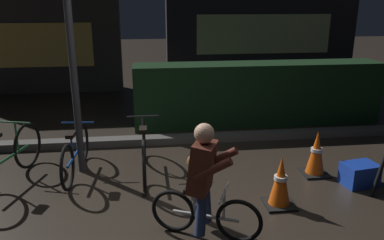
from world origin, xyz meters
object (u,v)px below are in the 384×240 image
at_px(traffic_cone_far, 316,154).
at_px(cyclist, 204,181).
at_px(blue_crate, 359,174).
at_px(parked_bike_left_mid, 6,158).
at_px(traffic_cone_near, 280,182).
at_px(parked_bike_center_right, 144,150).
at_px(closed_umbrella, 383,164).
at_px(parked_bike_center_left, 76,153).
at_px(street_post, 74,74).

xyz_separation_m(traffic_cone_far, cyclist, (-1.79, -1.28, 0.32)).
relative_size(blue_crate, cyclist, 0.35).
bearing_deg(parked_bike_left_mid, traffic_cone_near, -90.78).
height_order(parked_bike_center_right, closed_umbrella, closed_umbrella).
height_order(traffic_cone_far, cyclist, cyclist).
distance_m(parked_bike_center_right, traffic_cone_far, 2.42).
bearing_deg(closed_umbrella, parked_bike_center_right, 130.60).
distance_m(traffic_cone_near, closed_umbrella, 1.39).
xyz_separation_m(parked_bike_left_mid, traffic_cone_near, (3.43, -1.05, -0.05)).
bearing_deg(blue_crate, parked_bike_center_left, 168.21).
distance_m(blue_crate, closed_umbrella, 0.38).
xyz_separation_m(parked_bike_center_right, traffic_cone_near, (1.60, -1.09, -0.05)).
relative_size(parked_bike_center_right, blue_crate, 3.87).
bearing_deg(traffic_cone_far, closed_umbrella, -47.32).
height_order(parked_bike_left_mid, parked_bike_center_left, parked_bike_left_mid).
relative_size(traffic_cone_near, cyclist, 0.51).
bearing_deg(street_post, cyclist, -50.06).
distance_m(street_post, closed_umbrella, 4.17).
bearing_deg(closed_umbrella, traffic_cone_near, 154.36).
bearing_deg(parked_bike_center_left, closed_umbrella, -100.53).
xyz_separation_m(parked_bike_left_mid, parked_bike_center_right, (1.83, 0.04, 0.00)).
relative_size(traffic_cone_far, blue_crate, 1.47).
distance_m(parked_bike_left_mid, cyclist, 2.89).
relative_size(street_post, closed_umbrella, 3.35).
height_order(cyclist, closed_umbrella, cyclist).
distance_m(parked_bike_center_left, traffic_cone_near, 2.82).
height_order(street_post, cyclist, street_post).
relative_size(parked_bike_center_left, traffic_cone_far, 2.35).
bearing_deg(parked_bike_center_right, traffic_cone_far, -97.26).
xyz_separation_m(parked_bike_left_mid, blue_crate, (4.67, -0.65, -0.20)).
xyz_separation_m(parked_bike_left_mid, closed_umbrella, (4.81, -0.90, 0.05)).
xyz_separation_m(traffic_cone_far, closed_umbrella, (0.58, -0.63, 0.09)).
bearing_deg(closed_umbrella, traffic_cone_far, 100.83).
xyz_separation_m(traffic_cone_near, blue_crate, (1.24, 0.40, -0.16)).
height_order(street_post, traffic_cone_near, street_post).
distance_m(traffic_cone_near, cyclist, 1.16).
xyz_separation_m(street_post, closed_umbrella, (3.88, -1.15, -1.02)).
xyz_separation_m(parked_bike_center_right, blue_crate, (2.84, -0.69, -0.21)).
bearing_deg(parked_bike_center_left, traffic_cone_near, -110.69).
height_order(blue_crate, cyclist, cyclist).
bearing_deg(cyclist, parked_bike_center_right, 134.13).
bearing_deg(traffic_cone_far, cyclist, -144.47).
distance_m(cyclist, closed_umbrella, 2.47).
relative_size(parked_bike_center_left, parked_bike_center_right, 0.89).
bearing_deg(traffic_cone_far, parked_bike_left_mid, 176.43).
relative_size(cyclist, closed_umbrella, 1.47).
bearing_deg(parked_bike_left_mid, blue_crate, -81.70).
height_order(street_post, traffic_cone_far, street_post).
bearing_deg(street_post, traffic_cone_far, -8.91).
height_order(parked_bike_center_left, cyclist, cyclist).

